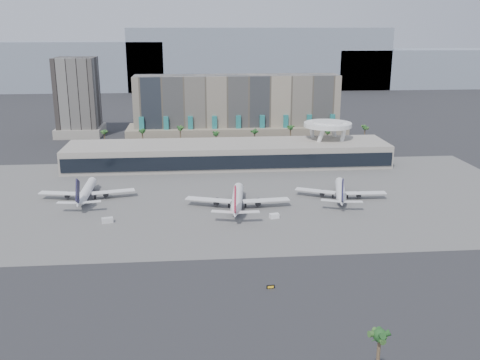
{
  "coord_description": "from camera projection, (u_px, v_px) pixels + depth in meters",
  "views": [
    {
      "loc": [
        -17.79,
        -167.09,
        71.81
      ],
      "look_at": [
        0.26,
        40.0,
        11.77
      ],
      "focal_mm": 40.0,
      "sensor_mm": 36.0,
      "label": 1
    }
  ],
  "objects": [
    {
      "name": "ground",
      "position": [
        249.0,
        246.0,
        181.33
      ],
      "size": [
        900.0,
        900.0,
        0.0
      ],
      "primitive_type": "plane",
      "color": "#232326",
      "rests_on": "ground"
    },
    {
      "name": "apron_pad",
      "position": [
        236.0,
        196.0,
        233.96
      ],
      "size": [
        260.0,
        130.0,
        0.06
      ],
      "primitive_type": "cube",
      "color": "#5B5B59",
      "rests_on": "ground"
    },
    {
      "name": "mountain_ridge",
      "position": [
        232.0,
        63.0,
        625.2
      ],
      "size": [
        680.0,
        60.0,
        70.0
      ],
      "color": "gray",
      "rests_on": "ground"
    },
    {
      "name": "hotel",
      "position": [
        237.0,
        115.0,
        344.43
      ],
      "size": [
        140.0,
        30.0,
        42.0
      ],
      "color": "gray",
      "rests_on": "ground"
    },
    {
      "name": "office_tower",
      "position": [
        78.0,
        102.0,
        358.46
      ],
      "size": [
        30.0,
        30.0,
        52.0
      ],
      "color": "black",
      "rests_on": "ground"
    },
    {
      "name": "terminal",
      "position": [
        228.0,
        153.0,
        284.65
      ],
      "size": [
        170.0,
        32.5,
        14.5
      ],
      "color": "#B6ADA0",
      "rests_on": "ground"
    },
    {
      "name": "saucer_structure",
      "position": [
        328.0,
        127.0,
        291.82
      ],
      "size": [
        26.0,
        26.0,
        21.89
      ],
      "color": "white",
      "rests_on": "ground"
    },
    {
      "name": "palm_row",
      "position": [
        236.0,
        133.0,
        317.78
      ],
      "size": [
        157.8,
        2.8,
        13.1
      ],
      "color": "brown",
      "rests_on": "ground"
    },
    {
      "name": "airliner_left",
      "position": [
        86.0,
        191.0,
        228.61
      ],
      "size": [
        40.88,
        42.07,
        14.52
      ],
      "rotation": [
        0.0,
        0.0,
        0.02
      ],
      "color": "white",
      "rests_on": "ground"
    },
    {
      "name": "airliner_centre",
      "position": [
        237.0,
        199.0,
        217.97
      ],
      "size": [
        42.9,
        44.39,
        15.35
      ],
      "rotation": [
        0.0,
        0.0,
        -0.12
      ],
      "color": "white",
      "rests_on": "ground"
    },
    {
      "name": "airliner_right",
      "position": [
        340.0,
        191.0,
        229.78
      ],
      "size": [
        38.23,
        39.71,
        13.93
      ],
      "rotation": [
        0.0,
        0.0,
        -0.24
      ],
      "color": "white",
      "rests_on": "ground"
    },
    {
      "name": "service_vehicle_a",
      "position": [
        107.0,
        220.0,
        202.21
      ],
      "size": [
        4.54,
        2.91,
        2.05
      ],
      "primitive_type": "cube",
      "rotation": [
        0.0,
        0.0,
        0.22
      ],
      "color": "silver",
      "rests_on": "ground"
    },
    {
      "name": "service_vehicle_b",
      "position": [
        274.0,
        216.0,
        207.15
      ],
      "size": [
        3.93,
        2.75,
        1.85
      ],
      "primitive_type": "cube",
      "rotation": [
        0.0,
        0.0,
        0.21
      ],
      "color": "white",
      "rests_on": "ground"
    },
    {
      "name": "taxiway_sign",
      "position": [
        271.0,
        287.0,
        151.7
      ],
      "size": [
        2.35,
        0.54,
        1.06
      ],
      "rotation": [
        0.0,
        0.0,
        0.08
      ],
      "color": "black",
      "rests_on": "ground"
    },
    {
      "name": "near_palm_b",
      "position": [
        379.0,
        342.0,
        104.6
      ],
      "size": [
        6.0,
        6.0,
        15.15
      ],
      "color": "brown",
      "rests_on": "ground"
    }
  ]
}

